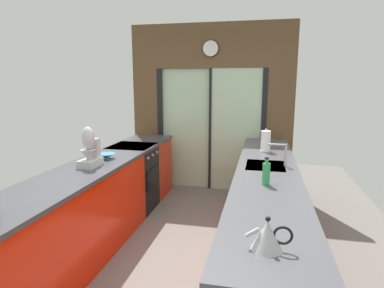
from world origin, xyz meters
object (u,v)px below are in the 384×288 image
at_px(soap_bottle, 266,173).
at_px(paper_towel_roll, 266,141).
at_px(mixing_bowl, 106,156).
at_px(oven_range, 133,178).
at_px(stand_mixer, 90,151).
at_px(kettle, 268,235).

distance_m(soap_bottle, paper_towel_roll, 1.38).
bearing_deg(mixing_bowl, oven_range, 91.33).
distance_m(stand_mixer, kettle, 2.23).
xyz_separation_m(oven_range, kettle, (1.80, -2.49, 0.54)).
bearing_deg(kettle, paper_towel_roll, 90.04).
bearing_deg(soap_bottle, oven_range, 142.53).
bearing_deg(mixing_bowl, soap_bottle, -18.11).
distance_m(stand_mixer, paper_towel_roll, 2.12).
relative_size(mixing_bowl, paper_towel_roll, 0.70).
bearing_deg(mixing_bowl, paper_towel_roll, 24.07).
height_order(mixing_bowl, kettle, kettle).
xyz_separation_m(oven_range, paper_towel_roll, (1.80, -0.00, 0.60)).
xyz_separation_m(mixing_bowl, soap_bottle, (1.78, -0.58, 0.07)).
bearing_deg(oven_range, mixing_bowl, -88.67).
bearing_deg(oven_range, paper_towel_roll, -0.05).
height_order(oven_range, kettle, kettle).
height_order(oven_range, soap_bottle, soap_bottle).
bearing_deg(soap_bottle, paper_towel_roll, 90.00).
xyz_separation_m(oven_range, mixing_bowl, (0.02, -0.80, 0.50)).
xyz_separation_m(kettle, soap_bottle, (-0.00, 1.11, 0.02)).
relative_size(oven_range, paper_towel_roll, 3.13).
xyz_separation_m(kettle, paper_towel_roll, (-0.00, 2.49, 0.05)).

